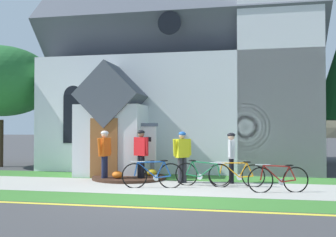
{
  "coord_description": "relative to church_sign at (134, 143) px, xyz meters",
  "views": [
    {
      "loc": [
        2.42,
        -9.47,
        1.79
      ],
      "look_at": [
        -0.19,
        3.78,
        2.08
      ],
      "focal_mm": 42.22,
      "sensor_mm": 36.0,
      "label": 1
    }
  ],
  "objects": [
    {
      "name": "distant_hill",
      "position": [
        -1.62,
        78.31,
        -1.22
      ],
      "size": [
        79.59,
        52.98,
        25.41
      ],
      "primitive_type": "ellipsoid",
      "color": "#847A5B",
      "rests_on": "ground"
    },
    {
      "name": "cyclist_in_orange_jersey",
      "position": [
        1.94,
        -1.14,
        -0.26
      ],
      "size": [
        0.53,
        0.55,
        1.65
      ],
      "color": "#2D2D33",
      "rests_on": "ground"
    },
    {
      "name": "bicycle_yellow",
      "position": [
        1.26,
        -2.34,
        -0.83
      ],
      "size": [
        1.78,
        0.39,
        0.85
      ],
      "color": "black",
      "rests_on": "ground"
    },
    {
      "name": "curb_paint_stripe",
      "position": [
        1.11,
        -5.12,
        -1.22
      ],
      "size": [
        28.0,
        0.16,
        0.01
      ],
      "primitive_type": "cube",
      "color": "yellow",
      "rests_on": "ground"
    },
    {
      "name": "grass_verge",
      "position": [
        1.11,
        -4.23,
        -1.22
      ],
      "size": [
        32.0,
        1.48,
        0.01
      ],
      "primitive_type": "cube",
      "color": "#38722D",
      "rests_on": "ground"
    },
    {
      "name": "sidewalk_slab",
      "position": [
        1.11,
        -2.1,
        -1.21
      ],
      "size": [
        32.0,
        2.8,
        0.01
      ],
      "primitive_type": "cube",
      "color": "#A8A59E",
      "rests_on": "ground"
    },
    {
      "name": "bicycle_silver",
      "position": [
        4.81,
        -2.45,
        -0.85
      ],
      "size": [
        1.66,
        0.48,
        0.8
      ],
      "color": "black",
      "rests_on": "ground"
    },
    {
      "name": "bicycle_blue",
      "position": [
        2.66,
        -1.74,
        -0.85
      ],
      "size": [
        1.75,
        0.34,
        0.82
      ],
      "color": "black",
      "rests_on": "ground"
    },
    {
      "name": "yard_deciduous_tree",
      "position": [
        -6.92,
        2.38,
        2.64
      ],
      "size": [
        4.76,
        4.76,
        5.45
      ],
      "color": "#3D2D1E",
      "rests_on": "ground"
    },
    {
      "name": "church_lawn",
      "position": [
        1.11,
        0.18,
        -1.22
      ],
      "size": [
        24.0,
        1.76,
        0.01
      ],
      "primitive_type": "cube",
      "color": "#38722D",
      "rests_on": "ground"
    },
    {
      "name": "church_building",
      "position": [
        1.57,
        4.99,
        3.33
      ],
      "size": [
        11.74,
        10.46,
        13.01
      ],
      "color": "silver",
      "rests_on": "ground"
    },
    {
      "name": "cyclist_in_white_jersey",
      "position": [
        0.51,
        -0.87,
        -0.23
      ],
      "size": [
        0.57,
        0.45,
        1.69
      ],
      "color": "black",
      "rests_on": "ground"
    },
    {
      "name": "cyclist_in_green_jersey",
      "position": [
        -0.67,
        -1.15,
        -0.24
      ],
      "size": [
        0.3,
        0.71,
        1.67
      ],
      "color": "#191E38",
      "rests_on": "ground"
    },
    {
      "name": "church_sign",
      "position": [
        0.0,
        0.0,
        0.0
      ],
      "size": [
        1.79,
        0.19,
        1.93
      ],
      "color": "slate",
      "rests_on": "ground"
    },
    {
      "name": "bicycle_red",
      "position": [
        3.66,
        -1.53,
        -0.86
      ],
      "size": [
        1.7,
        0.24,
        0.79
      ],
      "color": "black",
      "rests_on": "ground"
    },
    {
      "name": "flower_bed",
      "position": [
        0.01,
        -0.52,
        -1.15
      ],
      "size": [
        2.53,
        2.53,
        0.34
      ],
      "color": "#382319",
      "rests_on": "ground"
    },
    {
      "name": "ground",
      "position": [
        1.52,
        -0.17,
        -1.22
      ],
      "size": [
        140.0,
        140.0,
        0.0
      ],
      "primitive_type": "plane",
      "color": "#3D3D3F"
    },
    {
      "name": "cyclist_in_yellow_jersey",
      "position": [
        3.49,
        -0.91,
        -0.29
      ],
      "size": [
        0.27,
        0.7,
        1.61
      ],
      "color": "black",
      "rests_on": "ground"
    }
  ]
}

